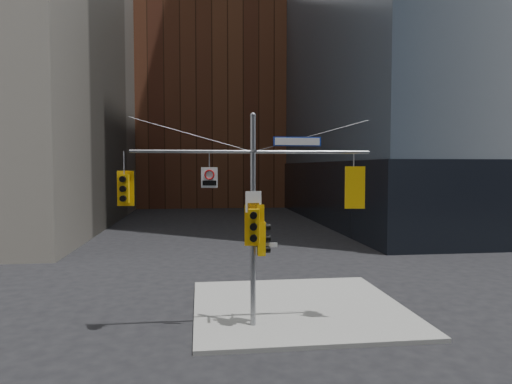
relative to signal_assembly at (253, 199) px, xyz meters
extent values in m
plane|color=black|center=(0.00, -1.99, -4.42)|extent=(160.00, 160.00, 0.00)
cube|color=gray|center=(2.00, 2.01, -4.34)|extent=(8.00, 8.00, 0.15)
cube|color=black|center=(28.00, 30.01, -1.42)|extent=(36.40, 36.40, 6.00)
cube|color=brown|center=(0.00, 56.01, 9.58)|extent=(26.00, 20.00, 28.00)
cylinder|color=gray|center=(0.00, 0.01, -0.82)|extent=(0.18, 0.18, 7.20)
sphere|color=gray|center=(0.00, 0.01, 2.78)|extent=(0.20, 0.20, 0.20)
cylinder|color=gray|center=(-2.00, 0.01, 1.58)|extent=(4.00, 0.11, 0.11)
cylinder|color=gray|center=(2.00, 0.01, 1.58)|extent=(4.00, 0.11, 0.11)
cylinder|color=gray|center=(0.00, -0.34, 1.58)|extent=(0.10, 0.70, 0.10)
cylinder|color=gray|center=(-2.00, 0.01, 2.13)|extent=(4.00, 0.02, 1.12)
cylinder|color=gray|center=(2.00, 0.01, 2.13)|extent=(4.00, 0.02, 1.12)
cube|color=#E6AA0C|center=(-4.18, 0.01, 0.38)|extent=(0.32, 0.24, 0.93)
cube|color=#E6AA0C|center=(-4.16, 0.17, 0.38)|extent=(0.55, 0.10, 1.15)
cylinder|color=black|center=(-4.20, -0.17, 0.69)|extent=(0.21, 0.16, 0.19)
cylinder|color=black|center=(-4.19, -0.10, 0.69)|extent=(0.17, 0.04, 0.17)
cylinder|color=black|center=(-4.20, -0.17, 0.38)|extent=(0.21, 0.16, 0.19)
cylinder|color=black|center=(-4.19, -0.10, 0.38)|extent=(0.17, 0.04, 0.17)
cylinder|color=black|center=(-4.20, -0.17, 0.07)|extent=(0.21, 0.16, 0.19)
cylinder|color=black|center=(-4.19, -0.10, 0.07)|extent=(0.17, 0.04, 0.17)
cube|color=#E6AA0C|center=(3.47, 0.01, 0.38)|extent=(0.39, 0.29, 1.16)
cube|color=#E6AA0C|center=(3.46, -0.19, 0.38)|extent=(0.69, 0.10, 1.43)
cylinder|color=black|center=(3.49, 0.23, 0.77)|extent=(0.26, 0.20, 0.24)
cylinder|color=black|center=(3.48, 0.14, 0.77)|extent=(0.21, 0.04, 0.21)
cylinder|color=black|center=(3.49, 0.23, 0.38)|extent=(0.26, 0.20, 0.24)
cylinder|color=black|center=(3.48, 0.14, 0.38)|extent=(0.21, 0.04, 0.21)
cylinder|color=black|center=(3.49, 0.23, 0.00)|extent=(0.26, 0.20, 0.24)
cylinder|color=black|center=(3.48, 0.14, 0.00)|extent=(0.21, 0.04, 0.21)
cube|color=#E6AA0C|center=(0.28, 0.01, -1.32)|extent=(0.26, 0.37, 1.14)
cylinder|color=black|center=(0.50, 0.00, -0.94)|extent=(0.18, 0.24, 0.24)
cylinder|color=black|center=(0.41, 0.01, -0.94)|extent=(0.02, 0.21, 0.21)
cylinder|color=black|center=(0.50, 0.00, -1.32)|extent=(0.18, 0.24, 0.24)
cylinder|color=black|center=(0.41, 0.01, -1.32)|extent=(0.02, 0.21, 0.21)
cylinder|color=black|center=(0.50, 0.00, -1.70)|extent=(0.18, 0.24, 0.24)
cylinder|color=#0CE559|center=(0.41, 0.01, -1.70)|extent=(0.02, 0.21, 0.21)
cube|color=#E6AA0C|center=(0.00, -0.27, -0.86)|extent=(0.40, 0.32, 1.12)
cube|color=#E6AA0C|center=(0.04, -0.09, -0.86)|extent=(0.66, 0.17, 1.38)
cylinder|color=black|center=(-0.04, -0.48, -0.49)|extent=(0.26, 0.21, 0.23)
cylinder|color=black|center=(-0.02, -0.40, -0.49)|extent=(0.20, 0.06, 0.20)
cylinder|color=black|center=(-0.04, -0.48, -0.86)|extent=(0.26, 0.21, 0.23)
cylinder|color=black|center=(-0.02, -0.40, -0.86)|extent=(0.20, 0.06, 0.20)
cylinder|color=black|center=(-0.04, -0.48, -1.23)|extent=(0.26, 0.21, 0.23)
cylinder|color=black|center=(-0.02, -0.40, -1.23)|extent=(0.20, 0.06, 0.20)
cube|color=#112E9E|center=(1.50, 0.01, 1.93)|extent=(1.63, 0.07, 0.32)
cube|color=silver|center=(1.50, -0.02, 1.93)|extent=(1.53, 0.04, 0.24)
cube|color=silver|center=(-1.45, -0.01, 0.73)|extent=(0.54, 0.09, 0.68)
torus|color=#B20A0A|center=(-1.45, -0.03, 0.82)|extent=(0.34, 0.08, 0.33)
cube|color=black|center=(-1.45, -0.03, 0.55)|extent=(0.45, 0.06, 0.16)
cube|color=silver|center=(0.00, -0.11, -0.07)|extent=(0.54, 0.09, 0.70)
cube|color=#D88C00|center=(0.00, -0.13, -0.27)|extent=(0.39, 0.05, 0.31)
cube|color=silver|center=(0.45, 0.01, -1.54)|extent=(0.75, 0.10, 0.15)
cube|color=#145926|center=(0.00, 0.46, -1.75)|extent=(0.09, 0.72, 0.14)
camera|label=1|loc=(-1.79, -15.06, 1.07)|focal=32.00mm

